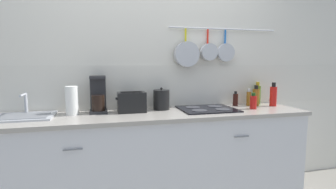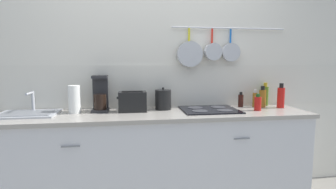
# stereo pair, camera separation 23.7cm
# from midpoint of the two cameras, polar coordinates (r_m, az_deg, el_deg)

# --- Properties ---
(wall_back) EXTENTS (7.20, 0.16, 2.60)m
(wall_back) POSITION_cam_midpoint_polar(r_m,az_deg,el_deg) (2.67, -0.73, 5.38)
(wall_back) COLOR silver
(wall_back) RESTS_ON ground_plane
(cabinet_base) EXTENTS (2.79, 0.57, 0.85)m
(cabinet_base) POSITION_cam_midpoint_polar(r_m,az_deg,el_deg) (2.51, 0.31, -14.45)
(cabinet_base) COLOR silver
(cabinet_base) RESTS_ON ground_plane
(countertop) EXTENTS (2.83, 0.59, 0.03)m
(countertop) POSITION_cam_midpoint_polar(r_m,az_deg,el_deg) (2.38, 0.31, -4.45)
(countertop) COLOR #A59E93
(countertop) RESTS_ON cabinet_base
(sink_basin) EXTENTS (0.50, 0.39, 0.19)m
(sink_basin) POSITION_cam_midpoint_polar(r_m,az_deg,el_deg) (2.55, -25.89, -3.64)
(sink_basin) COLOR #B7BABF
(sink_basin) RESTS_ON countertop
(paper_towel_roll) EXTENTS (0.11, 0.11, 0.25)m
(paper_towel_roll) POSITION_cam_midpoint_polar(r_m,az_deg,el_deg) (2.46, -17.14, -1.04)
(paper_towel_roll) COLOR white
(paper_towel_roll) RESTS_ON countertop
(coffee_maker) EXTENTS (0.16, 0.18, 0.34)m
(coffee_maker) POSITION_cam_midpoint_polar(r_m,az_deg,el_deg) (2.50, -11.91, -0.45)
(coffee_maker) COLOR #262628
(coffee_maker) RESTS_ON countertop
(toaster) EXTENTS (0.27, 0.16, 0.19)m
(toaster) POSITION_cam_midpoint_polar(r_m,az_deg,el_deg) (2.44, -5.01, -1.55)
(toaster) COLOR black
(toaster) RESTS_ON countertop
(kettle) EXTENTS (0.16, 0.16, 0.22)m
(kettle) POSITION_cam_midpoint_polar(r_m,az_deg,el_deg) (2.54, 1.59, -1.13)
(kettle) COLOR black
(kettle) RESTS_ON countertop
(cooktop) EXTENTS (0.53, 0.46, 0.01)m
(cooktop) POSITION_cam_midpoint_polar(r_m,az_deg,el_deg) (2.56, 11.65, -3.25)
(cooktop) COLOR black
(cooktop) RESTS_ON countertop
(bottle_hot_sauce) EXTENTS (0.05, 0.05, 0.15)m
(bottle_hot_sauce) POSITION_cam_midpoint_polar(r_m,az_deg,el_deg) (2.84, 17.89, -1.22)
(bottle_hot_sauce) COLOR #33140F
(bottle_hot_sauce) RESTS_ON countertop
(bottle_dish_soap) EXTENTS (0.07, 0.07, 0.16)m
(bottle_dish_soap) POSITION_cam_midpoint_polar(r_m,az_deg,el_deg) (2.68, 21.40, -1.79)
(bottle_dish_soap) COLOR red
(bottle_dish_soap) RESTS_ON countertop
(bottle_sesame_oil) EXTENTS (0.05, 0.05, 0.18)m
(bottle_sesame_oil) POSITION_cam_midpoint_polar(r_m,az_deg,el_deg) (2.88, 20.66, -1.00)
(bottle_sesame_oil) COLOR #8C5919
(bottle_sesame_oil) RESTS_ON countertop
(bottle_cooking_wine) EXTENTS (0.07, 0.07, 0.22)m
(bottle_cooking_wine) POSITION_cam_midpoint_polar(r_m,az_deg,el_deg) (2.89, 22.11, -0.69)
(bottle_cooking_wine) COLOR #8C5919
(bottle_cooking_wine) RESTS_ON countertop
(bottle_vinegar) EXTENTS (0.07, 0.07, 0.24)m
(bottle_vinegar) POSITION_cam_midpoint_polar(r_m,az_deg,el_deg) (3.01, 22.51, -0.20)
(bottle_vinegar) COLOR #4C721E
(bottle_vinegar) RESTS_ON countertop
(bottle_olive_oil) EXTENTS (0.07, 0.07, 0.25)m
(bottle_olive_oil) POSITION_cam_midpoint_polar(r_m,az_deg,el_deg) (2.92, 25.54, -0.51)
(bottle_olive_oil) COLOR red
(bottle_olive_oil) RESTS_ON countertop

